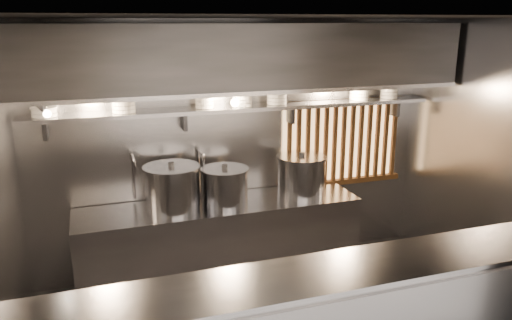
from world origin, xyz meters
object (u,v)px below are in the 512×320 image
pendant_bulb (235,103)px  stock_pot_left (172,188)px  stock_pot_mid (225,186)px  heat_lamp (43,107)px  stock_pot_right (301,175)px

pendant_bulb → stock_pot_left: (-0.70, -0.07, -0.83)m
stock_pot_left → stock_pot_mid: 0.55m
heat_lamp → pendant_bulb: heat_lamp is taller
heat_lamp → stock_pot_right: bearing=6.8°
stock_pot_left → heat_lamp: bearing=-166.0°
stock_pot_right → heat_lamp: bearing=-173.2°
stock_pot_left → stock_pot_right: size_ratio=0.94×
pendant_bulb → stock_pot_right: 1.12m
heat_lamp → stock_pot_left: size_ratio=0.51×
pendant_bulb → stock_pot_mid: (-0.14, -0.09, -0.86)m
pendant_bulb → stock_pot_mid: 0.88m
stock_pot_mid → stock_pot_right: stock_pot_right is taller
heat_lamp → pendant_bulb: (1.80, 0.35, -0.11)m
heat_lamp → stock_pot_right: heat_lamp is taller
stock_pot_left → stock_pot_right: bearing=1.2°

